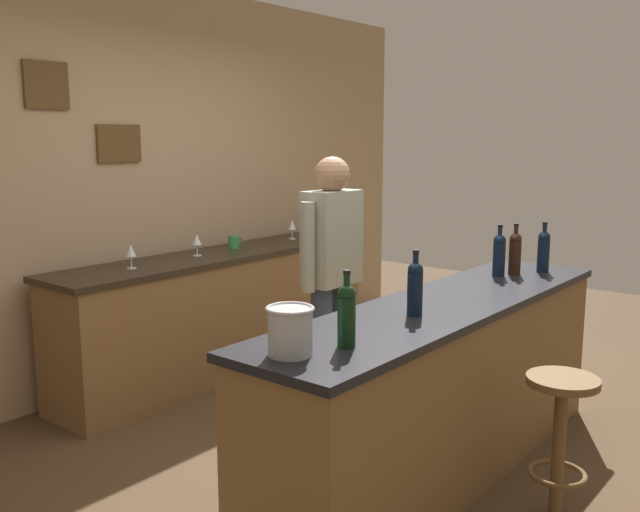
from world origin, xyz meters
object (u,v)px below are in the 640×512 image
at_px(wine_glass_a, 131,252).
at_px(coffee_mug, 234,242).
at_px(wine_bottle_c, 499,253).
at_px(wine_glass_b, 197,240).
at_px(wine_glass_c, 292,226).
at_px(bar_stool, 560,424).
at_px(wine_bottle_d, 515,252).
at_px(bartender, 332,271).
at_px(ice_bucket, 290,330).
at_px(wine_bottle_e, 544,250).
at_px(wine_bottle_b, 415,286).
at_px(wine_bottle_a, 347,313).

bearing_deg(wine_glass_a, coffee_mug, 4.63).
bearing_deg(wine_bottle_c, wine_glass_b, 106.17).
bearing_deg(wine_glass_c, coffee_mug, 177.46).
relative_size(bar_stool, wine_glass_a, 4.39).
distance_m(wine_bottle_c, wine_bottle_d, 0.12).
distance_m(bartender, wine_glass_b, 1.21).
bearing_deg(bartender, coffee_mug, 72.63).
relative_size(wine_glass_b, coffee_mug, 1.24).
bearing_deg(bartender, wine_glass_b, 90.32).
relative_size(wine_glass_a, wine_glass_b, 1.00).
distance_m(bar_stool, ice_bucket, 1.38).
bearing_deg(bar_stool, bartender, 80.76).
bearing_deg(wine_bottle_e, ice_bucket, 176.92).
height_order(wine_bottle_c, coffee_mug, wine_bottle_c).
bearing_deg(wine_bottle_e, wine_bottle_c, 152.05).
bearing_deg(wine_glass_c, wine_bottle_c, -102.56).
bearing_deg(bartender, bar_stool, -99.24).
relative_size(wine_bottle_b, coffee_mug, 2.45).
relative_size(wine_bottle_a, wine_bottle_e, 1.00).
xyz_separation_m(wine_bottle_b, wine_glass_b, (0.51, 2.10, -0.05)).
height_order(wine_bottle_d, wine_bottle_e, same).
bearing_deg(wine_bottle_a, wine_bottle_c, 4.66).
height_order(bartender, coffee_mug, bartender).
bearing_deg(wine_bottle_e, bar_stool, -153.85).
bearing_deg(wine_glass_c, wine_bottle_b, -126.20).
height_order(wine_bottle_c, wine_glass_b, wine_bottle_c).
relative_size(bar_stool, coffee_mug, 5.44).
bearing_deg(ice_bucket, wine_glass_c, 41.20).
relative_size(wine_bottle_d, ice_bucket, 1.63).
height_order(bartender, wine_bottle_c, bartender).
relative_size(wine_bottle_c, wine_bottle_d, 1.00).
height_order(bartender, wine_bottle_a, bartender).
height_order(wine_bottle_b, wine_glass_c, wine_bottle_b).
bearing_deg(wine_bottle_b, wine_bottle_a, -175.64).
bearing_deg(wine_bottle_b, wine_bottle_c, 4.82).
bearing_deg(wine_bottle_c, coffee_mug, 95.17).
distance_m(bar_stool, wine_bottle_d, 1.28).
xyz_separation_m(wine_bottle_b, ice_bucket, (-0.80, 0.06, -0.04)).
distance_m(wine_bottle_d, coffee_mug, 2.12).
bearing_deg(wine_glass_c, bar_stool, -115.03).
xyz_separation_m(wine_bottle_d, ice_bucket, (-2.01, 0.01, -0.04)).
height_order(wine_bottle_b, coffee_mug, wine_bottle_b).
distance_m(wine_bottle_a, wine_bottle_e, 1.97).
distance_m(bar_stool, wine_glass_c, 3.05).
height_order(wine_glass_c, coffee_mug, wine_glass_c).
height_order(wine_bottle_b, ice_bucket, wine_bottle_b).
distance_m(wine_glass_a, wine_glass_b, 0.59).
xyz_separation_m(bar_stool, coffee_mug, (0.63, 2.74, 0.49)).
distance_m(wine_bottle_b, wine_glass_a, 2.06).
relative_size(bartender, ice_bucket, 8.61).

